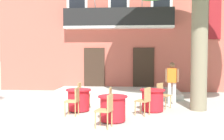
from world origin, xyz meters
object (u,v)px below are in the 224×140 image
object	(u,v)px
cafe_chair_middle_1	(74,99)
cafe_chair_front_1	(106,108)
cafe_chair_front_0	(114,99)
pedestrian_mid_plaza	(172,81)
cafe_table_front	(113,108)
cafe_chair_middle_0	(82,93)
cafe_table_near_tree	(153,100)
cafe_chair_near_tree_0	(145,99)
cafe_table_middle	(79,100)
cafe_chair_near_tree_1	(162,94)

from	to	relation	value
cafe_chair_middle_1	cafe_chair_front_1	size ratio (longest dim) A/B	1.00
cafe_chair_front_0	pedestrian_mid_plaza	size ratio (longest dim) A/B	0.55
cafe_table_front	pedestrian_mid_plaza	size ratio (longest dim) A/B	0.52
cafe_chair_middle_0	cafe_chair_front_1	distance (m)	3.15
cafe_table_near_tree	cafe_chair_middle_0	bearing A→B (deg)	167.35
cafe_chair_near_tree_0	cafe_table_middle	xyz separation A→B (m)	(-2.25, 0.52, -0.14)
cafe_table_near_tree	cafe_table_middle	size ratio (longest dim) A/B	1.00
cafe_table_middle	cafe_chair_front_0	xyz separation A→B (m)	(1.27, -0.65, 0.14)
cafe_table_middle	cafe_chair_front_0	size ratio (longest dim) A/B	0.95
cafe_chair_near_tree_0	pedestrian_mid_plaza	xyz separation A→B (m)	(1.13, 2.15, 0.40)
cafe_table_near_tree	cafe_chair_front_0	xyz separation A→B (m)	(-1.28, -0.83, 0.14)
cafe_table_middle	cafe_table_near_tree	bearing A→B (deg)	3.97
cafe_chair_near_tree_1	cafe_chair_front_1	size ratio (longest dim) A/B	1.00
cafe_chair_near_tree_1	cafe_chair_middle_1	world-z (taller)	same
cafe_chair_near_tree_1	cafe_chair_middle_0	size ratio (longest dim) A/B	1.00
cafe_chair_near_tree_0	cafe_chair_near_tree_1	xyz separation A→B (m)	(0.68, 1.34, 0.00)
cafe_chair_near_tree_1	cafe_table_near_tree	bearing A→B (deg)	-120.98
cafe_chair_near_tree_1	cafe_table_front	distance (m)	2.76
cafe_table_middle	cafe_chair_near_tree_1	bearing A→B (deg)	15.66
cafe_table_near_tree	cafe_chair_middle_1	size ratio (longest dim) A/B	0.95
cafe_chair_middle_1	cafe_chair_front_0	distance (m)	1.26
cafe_chair_near_tree_0	cafe_table_front	world-z (taller)	cafe_chair_near_tree_0
cafe_chair_near_tree_1	cafe_table_middle	distance (m)	3.05
cafe_chair_front_0	cafe_chair_near_tree_0	bearing A→B (deg)	7.72
cafe_chair_near_tree_0	cafe_chair_middle_1	distance (m)	2.26
cafe_table_middle	cafe_chair_front_1	xyz separation A→B (m)	(1.20, -2.15, 0.14)
cafe_chair_near_tree_0	cafe_table_middle	bearing A→B (deg)	167.07
cafe_chair_middle_0	cafe_chair_front_0	xyz separation A→B (m)	(1.29, -1.40, 0.00)
cafe_chair_near_tree_1	cafe_chair_front_1	world-z (taller)	same
cafe_chair_middle_0	cafe_table_near_tree	bearing A→B (deg)	-12.65
cafe_table_near_tree	pedestrian_mid_plaza	distance (m)	1.76
cafe_table_middle	cafe_chair_front_0	bearing A→B (deg)	-27.15
cafe_chair_middle_1	cafe_table_middle	bearing A→B (deg)	90.66
cafe_table_middle	cafe_chair_middle_0	bearing A→B (deg)	91.67
cafe_chair_near_tree_1	cafe_chair_front_0	world-z (taller)	same
cafe_chair_front_1	cafe_chair_middle_0	bearing A→B (deg)	112.81
cafe_chair_near_tree_1	pedestrian_mid_plaza	bearing A→B (deg)	61.18
cafe_chair_front_1	pedestrian_mid_plaza	distance (m)	4.38
cafe_chair_middle_0	cafe_chair_front_1	bearing A→B (deg)	-67.19
cafe_chair_near_tree_1	cafe_chair_near_tree_0	bearing A→B (deg)	-116.97
cafe_chair_near_tree_0	cafe_chair_front_0	world-z (taller)	same
cafe_chair_near_tree_1	cafe_chair_front_1	distance (m)	3.44
cafe_chair_middle_0	cafe_table_front	distance (m)	2.54
cafe_table_middle	pedestrian_mid_plaza	xyz separation A→B (m)	(3.38, 1.63, 0.54)
cafe_chair_front_1	pedestrian_mid_plaza	world-z (taller)	pedestrian_mid_plaza
cafe_table_middle	cafe_table_front	xyz separation A→B (m)	(1.31, -1.40, 0.00)
cafe_chair_near_tree_0	cafe_chair_near_tree_1	bearing A→B (deg)	63.03
cafe_table_middle	cafe_chair_middle_0	xyz separation A→B (m)	(-0.02, 0.75, 0.14)
cafe_chair_near_tree_1	cafe_table_front	size ratio (longest dim) A/B	1.05
cafe_chair_front_0	cafe_chair_front_1	bearing A→B (deg)	-92.67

